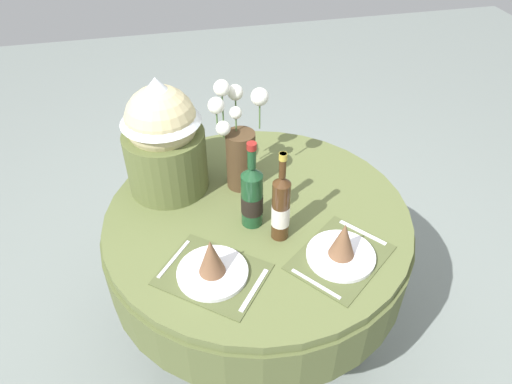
% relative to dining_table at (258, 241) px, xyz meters
% --- Properties ---
extents(ground, '(8.00, 8.00, 0.00)m').
position_rel_dining_table_xyz_m(ground, '(0.00, 0.00, -0.62)').
color(ground, gray).
extents(dining_table, '(1.20, 1.20, 0.77)m').
position_rel_dining_table_xyz_m(dining_table, '(0.00, 0.00, 0.00)').
color(dining_table, '#5B6638').
rests_on(dining_table, ground).
extents(place_setting_left, '(0.43, 0.42, 0.16)m').
position_rel_dining_table_xyz_m(place_setting_left, '(-0.22, -0.27, 0.20)').
color(place_setting_left, '#4E562F').
rests_on(place_setting_left, dining_table).
extents(place_setting_right, '(0.43, 0.41, 0.16)m').
position_rel_dining_table_xyz_m(place_setting_right, '(0.23, -0.29, 0.20)').
color(place_setting_right, '#4E562F').
rests_on(place_setting_right, dining_table).
extents(flower_vase, '(0.23, 0.21, 0.43)m').
position_rel_dining_table_xyz_m(flower_vase, '(-0.03, 0.20, 0.35)').
color(flower_vase, '#47331E').
rests_on(flower_vase, dining_table).
extents(wine_bottle_left, '(0.08, 0.08, 0.36)m').
position_rel_dining_table_xyz_m(wine_bottle_left, '(-0.03, -0.05, 0.29)').
color(wine_bottle_left, '#194223').
rests_on(wine_bottle_left, dining_table).
extents(wine_bottle_rear, '(0.07, 0.07, 0.37)m').
position_rel_dining_table_xyz_m(wine_bottle_rear, '(0.05, -0.14, 0.29)').
color(wine_bottle_rear, '#422814').
rests_on(wine_bottle_rear, dining_table).
extents(gift_tub_back_left, '(0.32, 0.32, 0.48)m').
position_rel_dining_table_xyz_m(gift_tub_back_left, '(-0.32, 0.25, 0.41)').
color(gift_tub_back_left, '#566033').
rests_on(gift_tub_back_left, dining_table).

